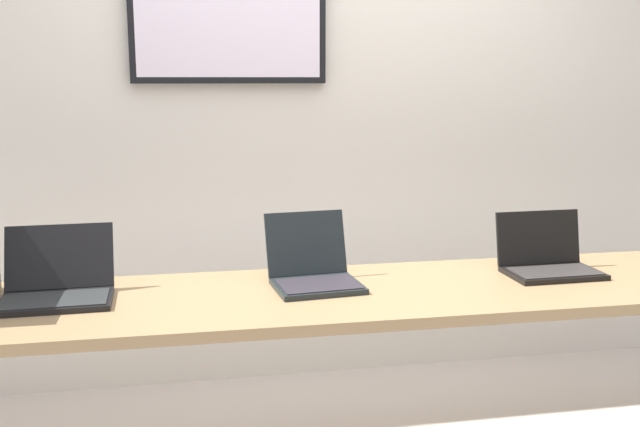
{
  "coord_description": "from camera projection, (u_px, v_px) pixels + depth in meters",
  "views": [
    {
      "loc": [
        -0.72,
        -2.48,
        1.56
      ],
      "look_at": [
        -0.23,
        0.1,
        1.06
      ],
      "focal_mm": 40.36,
      "sensor_mm": 36.0,
      "label": 1
    }
  ],
  "objects": [
    {
      "name": "laptop_station_0",
      "position": [
        57.0,
        284.0,
        2.53
      ],
      "size": [
        0.39,
        0.35,
        0.24
      ],
      "color": "black",
      "rests_on": "workbench"
    },
    {
      "name": "workbench",
      "position": [
        385.0,
        300.0,
        2.68
      ],
      "size": [
        3.76,
        0.7,
        0.79
      ],
      "color": "#9A7A51",
      "rests_on": "ground"
    },
    {
      "name": "laptop_station_1",
      "position": [
        313.0,
        269.0,
        2.71
      ],
      "size": [
        0.35,
        0.36,
        0.26
      ],
      "color": "#202729",
      "rests_on": "workbench"
    },
    {
      "name": "back_wall",
      "position": [
        324.0,
        109.0,
        3.65
      ],
      "size": [
        8.0,
        0.11,
        2.78
      ],
      "color": "silver",
      "rests_on": "ground"
    },
    {
      "name": "laptop_station_2",
      "position": [
        547.0,
        259.0,
        2.87
      ],
      "size": [
        0.37,
        0.28,
        0.23
      ],
      "color": "black",
      "rests_on": "workbench"
    }
  ]
}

